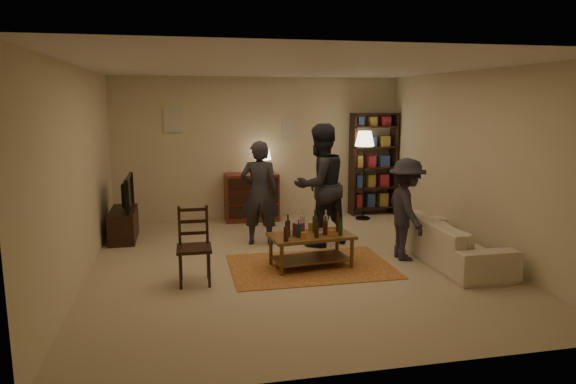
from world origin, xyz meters
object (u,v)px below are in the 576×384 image
object	(u,v)px
dining_chair	(194,242)
person_by_sofa	(406,209)
sofa	(451,241)
dresser	(252,196)
person_right	(320,185)
coffee_table	(311,238)
tv_stand	(124,217)
person_left	(260,193)
floor_lamp	(365,145)
bookshelf	(373,163)

from	to	relation	value
dining_chair	person_by_sofa	world-z (taller)	person_by_sofa
sofa	dresser	bearing A→B (deg)	37.54
person_right	person_by_sofa	bearing A→B (deg)	112.65
coffee_table	person_right	world-z (taller)	person_right
person_right	person_by_sofa	xyz separation A→B (m)	(1.01, -0.97, -0.22)
tv_stand	sofa	world-z (taller)	tv_stand
sofa	person_by_sofa	world-z (taller)	person_by_sofa
coffee_table	sofa	bearing A→B (deg)	-5.23
tv_stand	person_by_sofa	world-z (taller)	person_by_sofa
person_left	person_right	distance (m)	0.96
dining_chair	floor_lamp	distance (m)	4.46
tv_stand	floor_lamp	bearing A→B (deg)	7.62
floor_lamp	person_right	world-z (taller)	person_right
person_left	floor_lamp	bearing A→B (deg)	-135.21
tv_stand	bookshelf	size ratio (longest dim) A/B	0.52
floor_lamp	person_by_sofa	distance (m)	2.63
dresser	bookshelf	xyz separation A→B (m)	(2.44, 0.07, 0.56)
tv_stand	floor_lamp	world-z (taller)	floor_lamp
dining_chair	person_right	world-z (taller)	person_right
coffee_table	person_left	xyz separation A→B (m)	(-0.50, 1.29, 0.42)
person_right	floor_lamp	bearing A→B (deg)	-153.38
dining_chair	person_right	size ratio (longest dim) A/B	0.51
bookshelf	person_left	size ratio (longest dim) A/B	1.22
coffee_table	bookshelf	size ratio (longest dim) A/B	0.59
coffee_table	tv_stand	world-z (taller)	tv_stand
coffee_table	person_by_sofa	world-z (taller)	person_by_sofa
dresser	floor_lamp	world-z (taller)	floor_lamp
bookshelf	person_left	bearing A→B (deg)	-146.13
coffee_table	person_right	size ratio (longest dim) A/B	0.62
floor_lamp	sofa	distance (m)	3.02
coffee_table	person_left	world-z (taller)	person_left
tv_stand	person_by_sofa	size ratio (longest dim) A/B	0.72
tv_stand	sofa	xyz separation A→B (m)	(4.64, -2.20, -0.08)
person_left	person_by_sofa	world-z (taller)	person_left
floor_lamp	person_by_sofa	size ratio (longest dim) A/B	1.16
bookshelf	sofa	world-z (taller)	bookshelf
coffee_table	bookshelf	distance (m)	3.68
dining_chair	tv_stand	distance (m)	2.53
floor_lamp	dresser	bearing A→B (deg)	171.09
dining_chair	dresser	xyz separation A→B (m)	(1.18, 3.20, -0.04)
dining_chair	tv_stand	bearing A→B (deg)	116.11
person_left	person_by_sofa	distance (m)	2.27
coffee_table	sofa	distance (m)	2.01
dresser	tv_stand	bearing A→B (deg)	-157.93
dining_chair	tv_stand	xyz separation A→B (m)	(-1.07, 2.28, -0.13)
person_right	dining_chair	bearing A→B (deg)	10.09
bookshelf	person_by_sofa	xyz separation A→B (m)	(-0.62, -2.92, -0.30)
dresser	bookshelf	distance (m)	2.50
tv_stand	sofa	bearing A→B (deg)	-25.34
coffee_table	floor_lamp	bearing A→B (deg)	56.64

